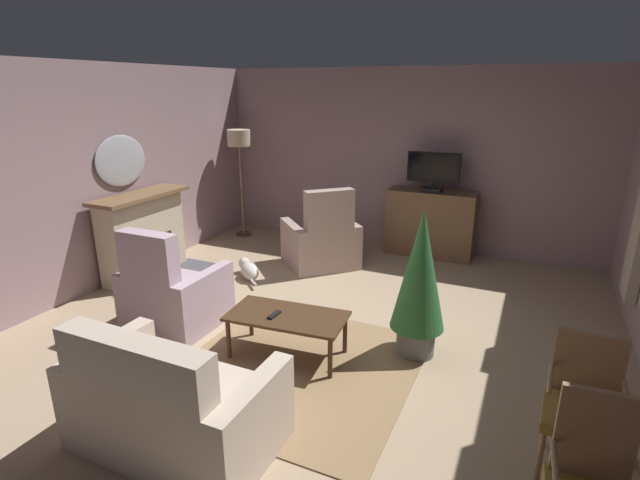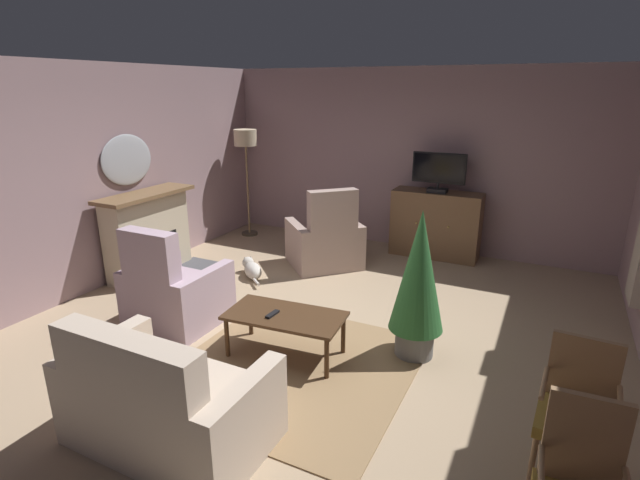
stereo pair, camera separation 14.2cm
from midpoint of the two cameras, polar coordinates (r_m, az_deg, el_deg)
ground_plane at (r=5.10m, az=-0.43°, el=-11.57°), size 6.65×7.30×0.04m
wall_back at (r=7.71m, az=11.18°, el=9.32°), size 6.65×0.10×2.77m
wall_left at (r=6.54m, az=-25.45°, el=6.46°), size 0.10×7.30×2.77m
rug_central at (r=4.58m, az=-2.07°, el=-14.86°), size 2.07×2.14×0.01m
fireplace at (r=6.85m, az=-19.08°, el=0.38°), size 0.83×1.42×1.15m
wall_mirror_oval at (r=6.81m, az=-21.45°, el=8.88°), size 0.06×0.83×0.66m
tv_cabinet at (r=7.43m, az=14.12°, el=1.65°), size 1.30×0.47×1.00m
television at (r=7.20m, az=14.52°, el=7.91°), size 0.77×0.20×0.58m
coffee_table at (r=4.58m, az=-3.29°, el=-9.35°), size 1.16×0.66×0.44m
tv_remote at (r=4.55m, az=-4.79°, el=-8.80°), size 0.06×0.17×0.02m
sofa_floral at (r=3.73m, az=-16.98°, el=-18.11°), size 1.44×0.86×1.00m
armchair_angled_to_table at (r=5.40m, az=-16.24°, el=-6.18°), size 0.90×0.87×1.13m
armchair_in_far_corner at (r=6.84m, az=1.26°, el=-0.29°), size 1.28×1.28×1.17m
side_chair_tucked_against_wall at (r=3.68m, az=29.36°, el=-17.13°), size 0.49×0.50×0.95m
potted_plant_on_hearth_side at (r=4.53m, az=12.53°, el=-4.61°), size 0.51×0.51×1.44m
cat at (r=6.57m, az=-7.49°, el=-3.47°), size 0.57×0.56×0.23m
floor_lamp at (r=8.18m, az=-8.35°, el=10.94°), size 0.38×0.38×1.81m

